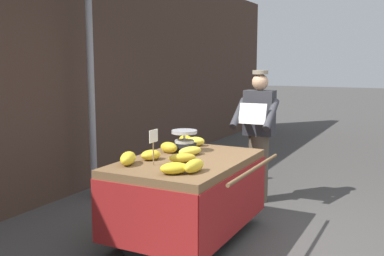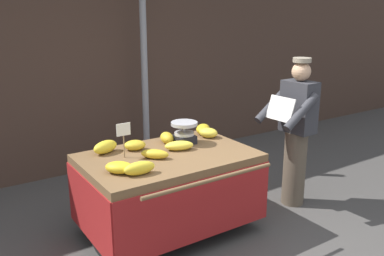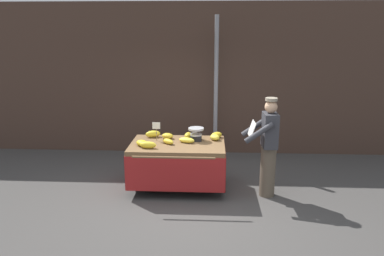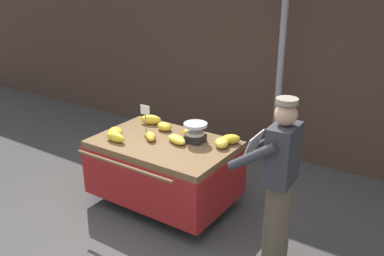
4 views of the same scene
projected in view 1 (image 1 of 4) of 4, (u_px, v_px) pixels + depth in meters
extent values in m
plane|color=#423F3D|center=(275.00, 245.00, 4.47)|extent=(60.00, 60.00, 0.00)
cube|color=#473328|center=(39.00, 71.00, 5.63)|extent=(16.00, 0.24, 3.41)
cylinder|color=gray|center=(91.00, 82.00, 5.80)|extent=(0.09, 0.09, 3.11)
cube|color=brown|center=(187.00, 163.00, 4.50)|extent=(1.66, 1.08, 0.08)
cylinder|color=black|center=(147.00, 228.00, 3.91)|extent=(0.05, 0.75, 0.75)
cylinder|color=#B7B7BC|center=(146.00, 229.00, 3.88)|extent=(0.01, 0.13, 0.13)
cylinder|color=black|center=(217.00, 186.00, 5.22)|extent=(0.05, 0.75, 0.75)
cylinder|color=#B7B7BC|center=(218.00, 186.00, 5.25)|extent=(0.01, 0.13, 0.13)
cylinder|color=#4C4742|center=(149.00, 197.00, 4.77)|extent=(0.05, 0.05, 0.77)
cube|color=maroon|center=(236.00, 203.00, 4.31)|extent=(1.66, 0.02, 0.60)
cube|color=maroon|center=(143.00, 188.00, 4.80)|extent=(1.66, 0.02, 0.60)
cube|color=maroon|center=(142.00, 220.00, 3.82)|extent=(0.02, 1.08, 0.60)
cube|color=maroon|center=(220.00, 177.00, 5.28)|extent=(0.02, 1.08, 0.60)
cylinder|color=brown|center=(255.00, 168.00, 4.17)|extent=(1.33, 0.04, 0.04)
cube|color=black|center=(184.00, 147.00, 4.86)|extent=(0.20, 0.20, 0.09)
cylinder|color=#B7B7BC|center=(184.00, 138.00, 4.85)|extent=(0.02, 0.02, 0.11)
cylinder|color=#B7B7BC|center=(184.00, 132.00, 4.84)|extent=(0.28, 0.28, 0.04)
cylinder|color=#B7B7BC|center=(184.00, 141.00, 4.85)|extent=(0.21, 0.21, 0.03)
cylinder|color=#997A51|center=(153.00, 154.00, 4.20)|extent=(0.01, 0.01, 0.22)
cube|color=white|center=(154.00, 136.00, 4.17)|extent=(0.14, 0.01, 0.12)
ellipsoid|color=yellow|center=(196.00, 141.00, 5.17)|extent=(0.24, 0.26, 0.11)
ellipsoid|color=gold|center=(174.00, 168.00, 3.88)|extent=(0.30, 0.30, 0.10)
ellipsoid|color=yellow|center=(190.00, 151.00, 4.65)|extent=(0.32, 0.23, 0.09)
ellipsoid|color=gold|center=(185.00, 140.00, 5.27)|extent=(0.27, 0.27, 0.11)
ellipsoid|color=gold|center=(151.00, 155.00, 4.44)|extent=(0.26, 0.22, 0.10)
ellipsoid|color=gold|center=(182.00, 158.00, 4.33)|extent=(0.27, 0.27, 0.09)
ellipsoid|color=yellow|center=(194.00, 166.00, 3.93)|extent=(0.29, 0.13, 0.12)
ellipsoid|color=yellow|center=(128.00, 158.00, 4.22)|extent=(0.31, 0.22, 0.13)
ellipsoid|color=gold|center=(169.00, 147.00, 4.78)|extent=(0.17, 0.24, 0.12)
cylinder|color=brown|center=(258.00, 168.00, 5.83)|extent=(0.26, 0.26, 0.88)
cube|color=#333338|center=(259.00, 113.00, 5.72)|extent=(0.25, 0.39, 0.58)
sphere|color=tan|center=(260.00, 82.00, 5.67)|extent=(0.21, 0.21, 0.21)
cylinder|color=gray|center=(260.00, 72.00, 5.65)|extent=(0.20, 0.20, 0.05)
cylinder|color=#333338|center=(271.00, 115.00, 5.44)|extent=(0.48, 0.11, 0.37)
cylinder|color=#333338|center=(239.00, 113.00, 5.62)|extent=(0.48, 0.11, 0.37)
cube|color=silver|center=(253.00, 114.00, 5.45)|extent=(0.11, 0.34, 0.25)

